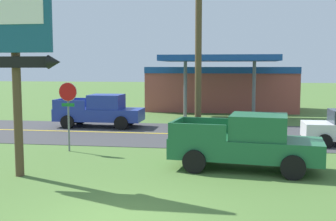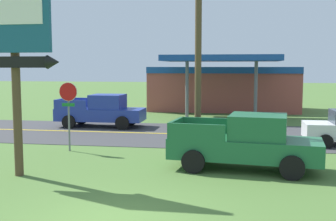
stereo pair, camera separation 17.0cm
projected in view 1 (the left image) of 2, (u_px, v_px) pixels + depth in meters
The scene contains 8 objects.
road_asphalt at pixel (182, 134), 22.50m from camera, with size 140.00×8.00×0.02m, color #3D3D3F.
road_centre_line at pixel (182, 134), 22.50m from camera, with size 126.00×0.20×0.01m, color gold.
motel_sign at pixel (14, 33), 13.33m from camera, with size 2.93×0.54×6.94m.
stop_sign at pixel (68, 104), 17.81m from camera, with size 0.80×0.08×2.95m.
utility_pole at pixel (198, 46), 16.48m from camera, with size 2.15×0.26×8.15m.
gas_station at pixel (221, 87), 35.09m from camera, with size 12.00×11.50×4.40m.
pickup_green_parked_on_lawn at pixel (247, 142), 14.72m from camera, with size 5.40×2.70×1.96m.
pickup_blue_on_road at pixel (100, 111), 25.16m from camera, with size 5.20×2.24×1.96m.
Camera 1 is at (2.65, -9.11, 3.60)m, focal length 44.93 mm.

